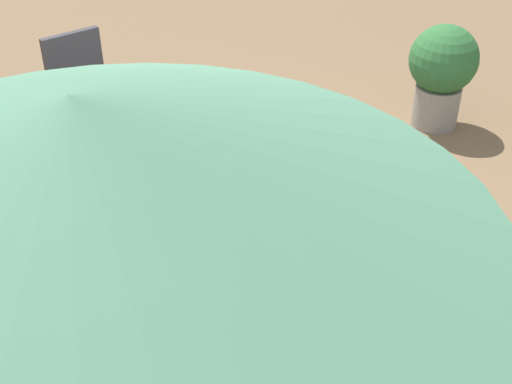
{
  "coord_description": "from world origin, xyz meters",
  "views": [
    {
      "loc": [
        -3.73,
        1.55,
        2.99
      ],
      "look_at": [
        0.0,
        0.0,
        0.29
      ],
      "focal_mm": 46.85,
      "sensor_mm": 36.0,
      "label": 1
    }
  ],
  "objects_px": {
    "throw_pillow_3": "(178,121)",
    "patio_umbrella": "(82,178)",
    "patio_chair": "(71,75)",
    "throw_pillow_2": "(229,110)",
    "round_bed": "(256,197)",
    "planter": "(442,70)",
    "throw_pillow_1": "(281,109)",
    "throw_pillow_0": "(328,123)"
  },
  "relations": [
    {
      "from": "round_bed",
      "to": "patio_umbrella",
      "type": "bearing_deg",
      "value": 149.56
    },
    {
      "from": "patio_chair",
      "to": "throw_pillow_1",
      "type": "bearing_deg",
      "value": -59.52
    },
    {
      "from": "throw_pillow_0",
      "to": "throw_pillow_2",
      "type": "bearing_deg",
      "value": 51.24
    },
    {
      "from": "throw_pillow_2",
      "to": "throw_pillow_3",
      "type": "bearing_deg",
      "value": 93.47
    },
    {
      "from": "throw_pillow_1",
      "to": "patio_umbrella",
      "type": "bearing_deg",
      "value": 148.06
    },
    {
      "from": "throw_pillow_0",
      "to": "patio_chair",
      "type": "xyz_separation_m",
      "value": [
        1.69,
        1.69,
        0.0
      ]
    },
    {
      "from": "round_bed",
      "to": "throw_pillow_3",
      "type": "distance_m",
      "value": 0.91
    },
    {
      "from": "throw_pillow_0",
      "to": "throw_pillow_3",
      "type": "relative_size",
      "value": 1.08
    },
    {
      "from": "throw_pillow_1",
      "to": "throw_pillow_0",
      "type": "bearing_deg",
      "value": -144.65
    },
    {
      "from": "round_bed",
      "to": "throw_pillow_0",
      "type": "distance_m",
      "value": 0.85
    },
    {
      "from": "patio_chair",
      "to": "planter",
      "type": "bearing_deg",
      "value": -37.08
    },
    {
      "from": "patio_chair",
      "to": "throw_pillow_2",
      "type": "bearing_deg",
      "value": -64.72
    },
    {
      "from": "planter",
      "to": "patio_umbrella",
      "type": "bearing_deg",
      "value": 132.16
    },
    {
      "from": "throw_pillow_2",
      "to": "patio_chair",
      "type": "bearing_deg",
      "value": 41.87
    },
    {
      "from": "throw_pillow_3",
      "to": "patio_chair",
      "type": "bearing_deg",
      "value": 27.26
    },
    {
      "from": "throw_pillow_1",
      "to": "throw_pillow_2",
      "type": "bearing_deg",
      "value": 66.89
    },
    {
      "from": "patio_chair",
      "to": "patio_umbrella",
      "type": "xyz_separation_m",
      "value": [
        -4.42,
        0.47,
        1.63
      ]
    },
    {
      "from": "patio_chair",
      "to": "round_bed",
      "type": "bearing_deg",
      "value": -80.88
    },
    {
      "from": "planter",
      "to": "round_bed",
      "type": "bearing_deg",
      "value": 110.85
    },
    {
      "from": "patio_umbrella",
      "to": "planter",
      "type": "distance_m",
      "value": 5.12
    },
    {
      "from": "throw_pillow_3",
      "to": "patio_umbrella",
      "type": "relative_size",
      "value": 0.22
    },
    {
      "from": "round_bed",
      "to": "planter",
      "type": "bearing_deg",
      "value": -69.15
    },
    {
      "from": "throw_pillow_1",
      "to": "patio_umbrella",
      "type": "distance_m",
      "value": 3.97
    },
    {
      "from": "throw_pillow_1",
      "to": "patio_chair",
      "type": "bearing_deg",
      "value": 47.07
    },
    {
      "from": "throw_pillow_2",
      "to": "patio_umbrella",
      "type": "xyz_separation_m",
      "value": [
        -3.24,
        1.53,
        1.64
      ]
    },
    {
      "from": "round_bed",
      "to": "throw_pillow_1",
      "type": "distance_m",
      "value": 0.87
    },
    {
      "from": "round_bed",
      "to": "throw_pillow_3",
      "type": "height_order",
      "value": "throw_pillow_3"
    },
    {
      "from": "throw_pillow_2",
      "to": "planter",
      "type": "distance_m",
      "value": 2.07
    },
    {
      "from": "throw_pillow_0",
      "to": "throw_pillow_1",
      "type": "height_order",
      "value": "throw_pillow_1"
    },
    {
      "from": "throw_pillow_2",
      "to": "round_bed",
      "type": "bearing_deg",
      "value": 173.03
    },
    {
      "from": "throw_pillow_2",
      "to": "throw_pillow_3",
      "type": "height_order",
      "value": "throw_pillow_3"
    },
    {
      "from": "throw_pillow_3",
      "to": "throw_pillow_2",
      "type": "bearing_deg",
      "value": -86.53
    },
    {
      "from": "throw_pillow_1",
      "to": "patio_chair",
      "type": "xyz_separation_m",
      "value": [
        1.35,
        1.45,
        -0.01
      ]
    },
    {
      "from": "patio_umbrella",
      "to": "throw_pillow_2",
      "type": "bearing_deg",
      "value": -25.22
    },
    {
      "from": "round_bed",
      "to": "planter",
      "type": "xyz_separation_m",
      "value": [
        0.83,
        -2.17,
        0.31
      ]
    },
    {
      "from": "throw_pillow_3",
      "to": "patio_umbrella",
      "type": "xyz_separation_m",
      "value": [
        -3.21,
        1.09,
        1.64
      ]
    },
    {
      "from": "patio_umbrella",
      "to": "planter",
      "type": "relative_size",
      "value": 2.48
    },
    {
      "from": "throw_pillow_1",
      "to": "throw_pillow_3",
      "type": "distance_m",
      "value": 0.84
    },
    {
      "from": "throw_pillow_3",
      "to": "patio_umbrella",
      "type": "height_order",
      "value": "patio_umbrella"
    },
    {
      "from": "round_bed",
      "to": "throw_pillow_2",
      "type": "distance_m",
      "value": 0.87
    },
    {
      "from": "throw_pillow_1",
      "to": "round_bed",
      "type": "bearing_deg",
      "value": 142.82
    },
    {
      "from": "patio_umbrella",
      "to": "patio_chair",
      "type": "bearing_deg",
      "value": -6.04
    }
  ]
}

